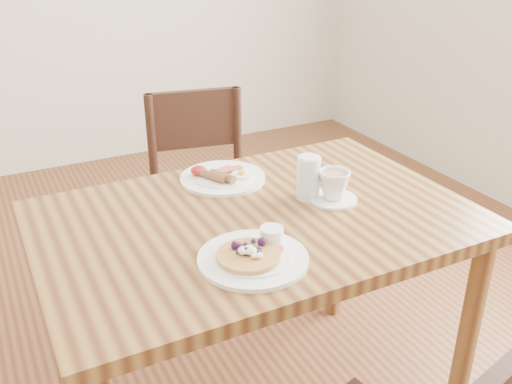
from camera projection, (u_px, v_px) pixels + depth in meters
dining_table at (256, 245)px, 1.64m from camera, size 1.20×0.80×0.75m
chair_far at (203, 192)px, 2.33m from camera, size 0.49×0.49×0.88m
pancake_plate at (254, 255)px, 1.37m from camera, size 0.27×0.27×0.06m
breakfast_plate at (221, 177)px, 1.80m from camera, size 0.27×0.27×0.04m
teacup_saucer at (334, 187)px, 1.66m from camera, size 0.14×0.14×0.09m
water_glass at (308, 178)px, 1.66m from camera, size 0.07×0.07×0.13m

